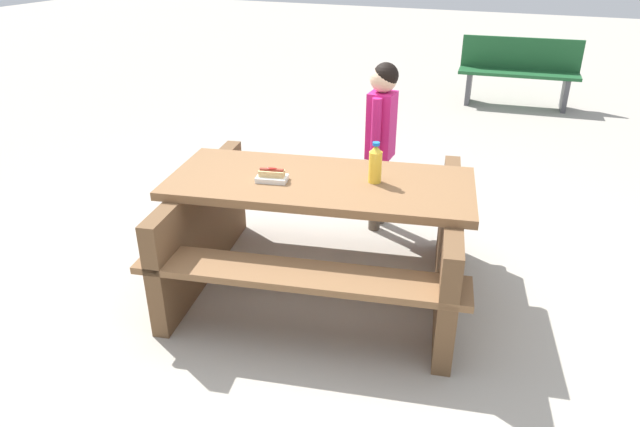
{
  "coord_description": "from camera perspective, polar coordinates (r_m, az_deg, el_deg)",
  "views": [
    {
      "loc": [
        -1.2,
        2.89,
        2.07
      ],
      "look_at": [
        0.0,
        0.0,
        0.52
      ],
      "focal_mm": 32.14,
      "sensor_mm": 36.0,
      "label": 1
    }
  ],
  "objects": [
    {
      "name": "picnic_table",
      "position": [
        3.52,
        0.0,
        -1.17
      ],
      "size": [
        2.03,
        1.72,
        0.75
      ],
      "color": "brown",
      "rests_on": "ground"
    },
    {
      "name": "child_in_coat",
      "position": [
        4.2,
        6.15,
        8.66
      ],
      "size": [
        0.2,
        0.31,
        1.26
      ],
      "color": "brown",
      "rests_on": "ground"
    },
    {
      "name": "soda_bottle",
      "position": [
        3.33,
        5.53,
        4.94
      ],
      "size": [
        0.08,
        0.08,
        0.24
      ],
      "color": "yellow",
      "rests_on": "picnic_table"
    },
    {
      "name": "ground_plane",
      "position": [
        3.75,
        0.0,
        -7.22
      ],
      "size": [
        30.0,
        30.0,
        0.0
      ],
      "primitive_type": "plane",
      "color": "#ADA599",
      "rests_on": "ground"
    },
    {
      "name": "park_bench_near",
      "position": [
        8.08,
        19.16,
        13.29
      ],
      "size": [
        1.53,
        0.54,
        0.85
      ],
      "color": "#1E592D",
      "rests_on": "ground"
    },
    {
      "name": "hotdog_tray",
      "position": [
        3.37,
        -4.81,
        3.74
      ],
      "size": [
        0.2,
        0.15,
        0.08
      ],
      "color": "white",
      "rests_on": "picnic_table"
    }
  ]
}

